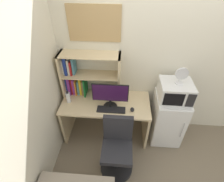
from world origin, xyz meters
TOP-DOWN VIEW (x-y plane):
  - wall_back at (0.40, 0.02)m, footprint 6.40×0.04m
  - desk at (-0.88, -0.32)m, footprint 1.35×0.64m
  - hutch_bookshelf at (-1.25, -0.13)m, footprint 0.87×0.28m
  - monitor at (-0.80, -0.41)m, footprint 0.51×0.20m
  - keyboard at (-0.78, -0.48)m, footprint 0.41×0.13m
  - computer_mouse at (-0.47, -0.47)m, footprint 0.06×0.09m
  - water_bottle at (-1.44, -0.35)m, footprint 0.07×0.07m
  - mini_fridge at (0.12, -0.30)m, footprint 0.47×0.53m
  - microwave at (0.12, -0.30)m, footprint 0.45×0.41m
  - desk_fan at (0.14, -0.30)m, footprint 0.17×0.11m
  - desk_chair at (-0.66, -0.91)m, footprint 0.47×0.47m
  - wall_corkboard at (-1.03, -0.01)m, footprint 0.70×0.02m

SIDE VIEW (x-z plane):
  - desk_chair at x=-0.66m, z-range -0.05..0.86m
  - mini_fridge at x=0.12m, z-range 0.00..0.87m
  - desk at x=-0.88m, z-range 0.15..0.88m
  - keyboard at x=-0.78m, z-range 0.73..0.75m
  - computer_mouse at x=-0.47m, z-range 0.73..0.77m
  - water_bottle at x=-1.44m, z-range 0.72..0.92m
  - monitor at x=-0.80m, z-range 0.76..1.17m
  - microwave at x=0.12m, z-range 0.87..1.13m
  - hutch_bookshelf at x=-1.25m, z-range 0.72..1.43m
  - desk_fan at x=0.14m, z-range 1.15..1.39m
  - wall_back at x=0.40m, z-range 0.00..2.60m
  - wall_corkboard at x=-1.03m, z-range 1.58..2.04m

